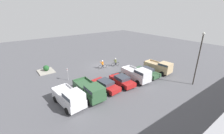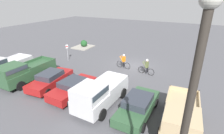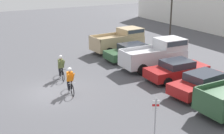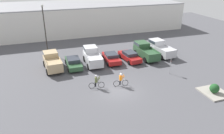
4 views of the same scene
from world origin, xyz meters
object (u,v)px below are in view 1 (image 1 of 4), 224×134
at_px(sedan_1, 122,80).
at_px(pickup_truck_2, 90,90).
at_px(pickup_truck_1, 137,74).
at_px(pickup_truck_3, 70,97).
at_px(lamppost, 199,56).
at_px(cyclist_0, 102,64).
at_px(sedan_2, 106,85).
at_px(pickup_truck_0, 160,67).
at_px(fire_lane_sign, 68,73).
at_px(cyclist_1, 115,62).
at_px(shrub, 46,68).
at_px(sedan_0, 147,72).

relative_size(sedan_1, pickup_truck_2, 0.82).
bearing_deg(pickup_truck_1, pickup_truck_2, -1.28).
distance_m(pickup_truck_3, lamppost, 18.39).
bearing_deg(pickup_truck_3, cyclist_0, -141.00).
height_order(pickup_truck_1, cyclist_0, pickup_truck_1).
bearing_deg(cyclist_0, sedan_2, 59.86).
xyz_separation_m(pickup_truck_0, fire_lane_sign, (14.41, -6.73, 0.23)).
bearing_deg(fire_lane_sign, cyclist_1, -176.64).
bearing_deg(pickup_truck_3, shrub, -92.42).
relative_size(pickup_truck_1, cyclist_1, 2.81).
bearing_deg(sedan_2, pickup_truck_2, 11.44).
distance_m(pickup_truck_0, shrub, 20.62).
distance_m(pickup_truck_1, cyclist_1, 7.47).
distance_m(cyclist_0, cyclist_1, 2.85).
height_order(sedan_0, pickup_truck_3, pickup_truck_3).
bearing_deg(cyclist_1, pickup_truck_1, 79.80).
height_order(pickup_truck_3, cyclist_1, pickup_truck_3).
height_order(sedan_0, pickup_truck_2, pickup_truck_2).
xyz_separation_m(pickup_truck_0, pickup_truck_1, (5.64, 0.02, 0.05)).
relative_size(fire_lane_sign, shrub, 2.11).
distance_m(pickup_truck_0, fire_lane_sign, 15.91).
bearing_deg(cyclist_1, lamppost, 109.07).
bearing_deg(sedan_0, cyclist_1, -77.68).
bearing_deg(lamppost, pickup_truck_2, -23.31).
xyz_separation_m(pickup_truck_0, sedan_1, (8.43, -0.44, -0.39)).
distance_m(sedan_0, fire_lane_sign, 13.18).
height_order(sedan_1, lamppost, lamppost).
height_order(sedan_2, fire_lane_sign, fire_lane_sign).
bearing_deg(sedan_2, sedan_0, 178.35).
bearing_deg(pickup_truck_3, cyclist_1, -149.42).
bearing_deg(sedan_0, lamppost, 115.63).
distance_m(pickup_truck_2, fire_lane_sign, 6.58).
height_order(pickup_truck_0, sedan_2, pickup_truck_0).
distance_m(sedan_2, shrub, 12.98).
bearing_deg(pickup_truck_2, sedan_0, -178.34).
relative_size(pickup_truck_1, lamppost, 0.65).
xyz_separation_m(sedan_2, shrub, (5.02, -11.97, -0.03)).
relative_size(pickup_truck_1, sedan_2, 1.08).
distance_m(sedan_0, cyclist_1, 7.00).
bearing_deg(sedan_1, pickup_truck_1, 170.55).
xyz_separation_m(pickup_truck_1, cyclist_1, (-1.32, -7.35, -0.29)).
relative_size(cyclist_0, shrub, 1.74).
bearing_deg(cyclist_0, lamppost, 118.34).
distance_m(sedan_2, cyclist_0, 8.14).
bearing_deg(cyclist_1, cyclist_0, -8.94).
height_order(sedan_0, fire_lane_sign, fire_lane_sign).
bearing_deg(shrub, cyclist_0, 151.55).
height_order(pickup_truck_1, cyclist_1, pickup_truck_1).
bearing_deg(cyclist_1, shrub, -24.27).
height_order(lamppost, shrub, lamppost).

